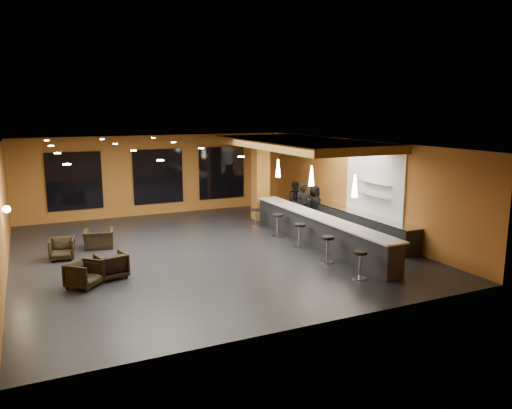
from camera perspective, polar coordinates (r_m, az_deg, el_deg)
name	(u,v)px	position (r m, az deg, el deg)	size (l,w,h in m)	color
floor	(208,252)	(16.74, -5.51, -5.38)	(12.00, 13.00, 0.10)	black
ceiling	(206,143)	(16.12, -5.75, 7.01)	(12.00, 13.00, 0.10)	black
wall_back	(158,175)	(22.55, -11.19, 3.34)	(12.00, 0.10, 3.50)	#9D5D23
wall_front	(312,248)	(10.53, 6.38, -5.00)	(12.00, 0.10, 3.50)	#9D5D23
wall_right	(359,187)	(19.17, 11.69, 2.03)	(0.10, 13.00, 3.50)	#9D5D23
wood_soffit	(299,144)	(18.71, 4.95, 6.96)	(3.60, 8.00, 0.28)	olive
window_left	(74,181)	(21.89, -20.04, 2.53)	(2.20, 0.06, 2.40)	black
window_center	(158,176)	(22.45, -11.12, 3.18)	(2.20, 0.06, 2.40)	black
window_right	(222,173)	(23.35, -3.94, 3.64)	(2.20, 0.06, 2.40)	black
tile_backsplash	(374,184)	(18.30, 13.35, 2.34)	(0.06, 3.20, 2.40)	white
bar_counter	(318,231)	(17.27, 7.09, -3.02)	(0.60, 8.00, 1.00)	black
bar_top	(318,216)	(17.15, 7.13, -1.32)	(0.78, 8.10, 0.05)	beige
prep_counter	(357,224)	(18.79, 11.46, -2.24)	(0.70, 6.00, 0.86)	black
prep_top	(357,212)	(18.70, 11.51, -0.88)	(0.72, 6.00, 0.03)	silver
wall_shelf_lower	(374,196)	(18.12, 13.34, 0.97)	(0.30, 1.50, 0.03)	silver
wall_shelf_upper	(375,183)	(18.05, 13.40, 2.38)	(0.30, 1.50, 0.03)	silver
column	(260,178)	(21.00, 0.51, 3.00)	(0.60, 0.60, 3.50)	#A96825
wall_sconce	(7,209)	(15.94, -26.62, -0.48)	(0.22, 0.22, 0.22)	#FFE5B2
pendant_0	(355,186)	(15.29, 11.22, 2.12)	(0.20, 0.20, 0.70)	white
pendant_1	(311,176)	(17.35, 6.36, 3.28)	(0.20, 0.20, 0.70)	white
pendant_2	(278,168)	(19.51, 2.54, 4.17)	(0.20, 0.20, 0.70)	white
staff_a	(304,205)	(19.87, 5.47, -0.07)	(0.63, 0.42, 1.74)	black
staff_b	(296,201)	(20.85, 4.59, 0.36)	(0.81, 0.63, 1.67)	black
staff_c	(314,205)	(20.42, 6.66, -0.03)	(0.77, 0.50, 1.58)	black
armchair_a	(84,274)	(13.96, -19.11, -7.56)	(0.74, 0.76, 0.69)	black
armchair_b	(111,265)	(14.49, -16.20, -6.69)	(0.76, 0.78, 0.71)	black
armchair_c	(62,249)	(16.70, -21.30, -4.73)	(0.73, 0.75, 0.68)	black
armchair_d	(99,239)	(17.64, -17.52, -3.77)	(0.97, 0.85, 0.63)	black
bar_stool_0	(360,261)	(14.09, 11.81, -6.34)	(0.40, 0.40, 0.79)	silver
bar_stool_1	(327,246)	(15.37, 8.16, -4.68)	(0.42, 0.42, 0.83)	silver
bar_stool_2	(299,232)	(16.88, 4.99, -3.19)	(0.42, 0.42, 0.83)	silver
bar_stool_3	(278,222)	(18.23, 2.47, -2.06)	(0.43, 0.43, 0.85)	silver
bar_stool_4	(256,215)	(19.76, -0.03, -1.26)	(0.37, 0.37, 0.74)	silver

